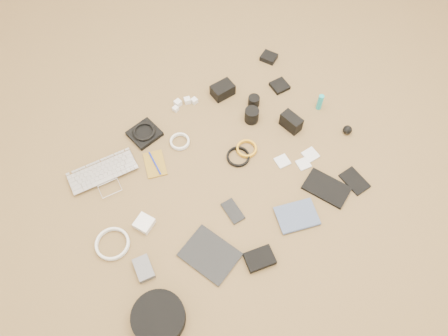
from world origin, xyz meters
TOP-DOWN VIEW (x-y plane):
  - laptop at (-0.46, 0.33)m, footprint 0.37×0.29m
  - headphone_pouch at (-0.16, 0.44)m, footprint 0.16×0.15m
  - headphones at (-0.16, 0.44)m, footprint 0.14×0.14m
  - charger_a at (0.09, 0.49)m, footprint 0.04×0.04m
  - charger_b at (0.17, 0.45)m, footprint 0.03×0.03m
  - charger_c at (0.14, 0.48)m, footprint 0.04×0.04m
  - charger_d at (0.06, 0.47)m, footprint 0.03×0.03m
  - dslr_camera at (0.33, 0.40)m, footprint 0.12×0.09m
  - lens_pouch at (0.70, 0.44)m, footprint 0.10×0.11m
  - notebook_olive at (-0.22, 0.26)m, footprint 0.15×0.18m
  - pen_blue at (-0.22, 0.26)m, footprint 0.03×0.14m
  - cable_white_a at (-0.05, 0.28)m, footprint 0.11×0.11m
  - lens_a at (0.34, 0.16)m, footprint 0.09×0.09m
  - lens_b at (0.42, 0.24)m, footprint 0.08×0.08m
  - card_reader at (0.61, 0.24)m, footprint 0.10×0.10m
  - power_brick at (-0.44, 0.01)m, footprint 0.10×0.10m
  - cable_white_b at (-0.61, 0.02)m, footprint 0.17×0.17m
  - cable_black at (0.13, 0.02)m, footprint 0.14×0.14m
  - cable_yellow at (0.20, 0.03)m, footprint 0.13×0.13m
  - flash at (0.47, 0.00)m, footprint 0.07×0.12m
  - lens_cleaner at (0.68, -0.00)m, footprint 0.03×0.03m
  - battery_charger at (-0.56, -0.17)m, footprint 0.09×0.12m
  - tablet at (-0.29, -0.29)m, footprint 0.24×0.28m
  - phone at (-0.08, -0.19)m, footprint 0.08×0.13m
  - filter_case_left at (0.29, -0.13)m, footprint 0.08×0.08m
  - filter_case_mid at (0.36, -0.21)m, footprint 0.08×0.08m
  - filter_case_right at (0.43, -0.19)m, footprint 0.08×0.08m
  - air_blower at (0.68, -0.21)m, footprint 0.06×0.06m
  - headphone_case at (-0.63, -0.38)m, footprint 0.25×0.25m
  - drive_case at (-0.13, -0.45)m, footprint 0.15×0.12m
  - paperback at (0.11, -0.47)m, footprint 0.23×0.20m
  - notebook_black_a at (0.36, -0.38)m, footprint 0.19×0.24m
  - notebook_black_b at (0.49, -0.44)m, footprint 0.10×0.14m

SIDE VIEW (x-z plane):
  - notebook_olive at x=-0.22m, z-range 0.00..0.01m
  - filter_case_mid at x=0.36m, z-range 0.00..0.01m
  - filter_case_left at x=0.29m, z-range 0.00..0.01m
  - phone at x=-0.08m, z-range 0.00..0.01m
  - filter_case_right at x=0.43m, z-range 0.00..0.01m
  - tablet at x=-0.29m, z-range 0.00..0.01m
  - cable_black at x=0.13m, z-range 0.00..0.01m
  - notebook_black_b at x=0.49m, z-range 0.00..0.01m
  - cable_yellow at x=0.20m, z-range 0.00..0.01m
  - cable_white_a at x=-0.05m, z-range 0.00..0.01m
  - cable_white_b at x=-0.61m, z-range 0.00..0.01m
  - notebook_black_a at x=0.36m, z-range 0.00..0.02m
  - paperback at x=0.11m, z-range 0.00..0.02m
  - card_reader at x=0.61m, z-range 0.00..0.02m
  - charger_d at x=0.06m, z-range 0.00..0.03m
  - pen_blue at x=-0.22m, z-range 0.01..0.02m
  - headphone_pouch at x=-0.16m, z-range 0.00..0.03m
  - laptop at x=-0.46m, z-range 0.00..0.03m
  - charger_b at x=0.17m, z-range 0.00..0.03m
  - lens_pouch at x=0.70m, z-range 0.00..0.03m
  - battery_charger at x=-0.56m, z-range 0.00..0.03m
  - charger_c at x=0.14m, z-range 0.00..0.03m
  - charger_a at x=0.09m, z-range 0.00..0.03m
  - drive_case at x=-0.13m, z-range 0.00..0.03m
  - power_brick at x=-0.44m, z-range 0.00..0.03m
  - air_blower at x=0.68m, z-range 0.00..0.05m
  - lens_b at x=0.42m, z-range 0.00..0.06m
  - headphone_case at x=-0.63m, z-range 0.00..0.06m
  - headphones at x=-0.16m, z-range 0.03..0.04m
  - dslr_camera at x=0.33m, z-range 0.00..0.07m
  - lens_a at x=0.34m, z-range 0.00..0.08m
  - flash at x=0.47m, z-range 0.00..0.08m
  - lens_cleaner at x=0.68m, z-range 0.00..0.10m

